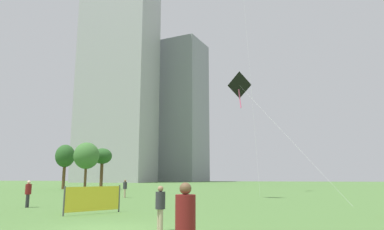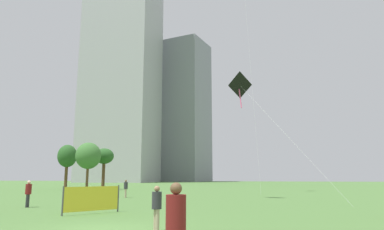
% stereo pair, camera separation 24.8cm
% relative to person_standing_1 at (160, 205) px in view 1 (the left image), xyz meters
% --- Properties ---
extents(ground, '(280.00, 280.00, 0.00)m').
position_rel_person_standing_1_xyz_m(ground, '(-2.04, -0.21, -0.90)').
color(ground, '#4C7538').
extents(person_standing_1, '(0.35, 0.35, 1.56)m').
position_rel_person_standing_1_xyz_m(person_standing_1, '(0.00, 0.00, 0.00)').
color(person_standing_1, tan).
rests_on(person_standing_1, ground).
extents(person_standing_2, '(0.36, 0.36, 1.61)m').
position_rel_person_standing_1_xyz_m(person_standing_2, '(-9.33, 18.19, 0.03)').
color(person_standing_2, tan).
rests_on(person_standing_2, ground).
extents(person_standing_3, '(0.39, 0.39, 1.77)m').
position_rel_person_standing_1_xyz_m(person_standing_3, '(2.23, -5.33, 0.12)').
color(person_standing_3, maroon).
rests_on(person_standing_3, ground).
extents(person_standing_5, '(0.37, 0.37, 1.65)m').
position_rel_person_standing_1_xyz_m(person_standing_5, '(-11.02, 7.23, 0.05)').
color(person_standing_5, '#2D2D33').
rests_on(person_standing_5, ground).
extents(kite_flying_1, '(8.38, 6.91, 10.85)m').
position_rel_person_standing_1_xyz_m(kite_flying_1, '(1.39, 18.53, 9.07)').
color(kite_flying_1, silver).
rests_on(kite_flying_1, ground).
extents(park_tree_0, '(3.51, 3.51, 6.67)m').
position_rel_person_standing_1_xyz_m(park_tree_0, '(-21.32, 31.98, 3.88)').
color(park_tree_0, brown).
rests_on(park_tree_0, ground).
extents(park_tree_1, '(2.88, 2.88, 6.16)m').
position_rel_person_standing_1_xyz_m(park_tree_1, '(-20.97, 35.98, 3.95)').
color(park_tree_1, brown).
rests_on(park_tree_1, ground).
extents(park_tree_2, '(2.98, 2.98, 6.92)m').
position_rel_person_standing_1_xyz_m(park_tree_2, '(-27.80, 36.78, 4.16)').
color(park_tree_2, brown).
rests_on(park_tree_2, ground).
extents(distant_highrise_0, '(24.03, 21.75, 60.48)m').
position_rel_person_standing_1_xyz_m(distant_highrise_0, '(-33.92, 129.60, 29.34)').
color(distant_highrise_0, gray).
rests_on(distant_highrise_0, ground).
extents(distant_highrise_1, '(25.28, 24.73, 104.89)m').
position_rel_person_standing_1_xyz_m(distant_highrise_1, '(-50.24, 103.86, 51.54)').
color(distant_highrise_1, '#A8A8AD').
rests_on(distant_highrise_1, ground).
extents(event_banner, '(1.81, 2.61, 1.43)m').
position_rel_person_standing_1_xyz_m(event_banner, '(-5.17, 4.72, -0.14)').
color(event_banner, '#4C4C4C').
rests_on(event_banner, ground).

